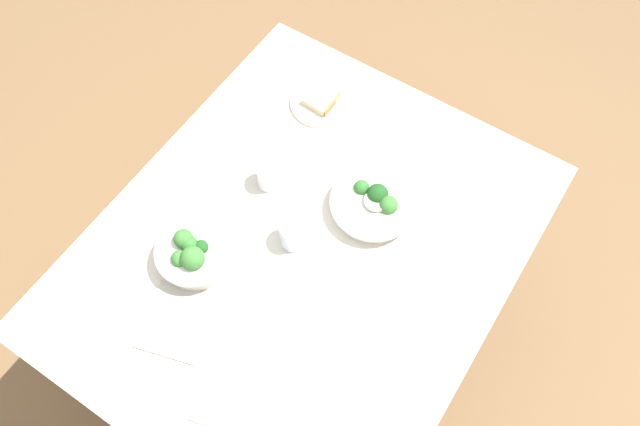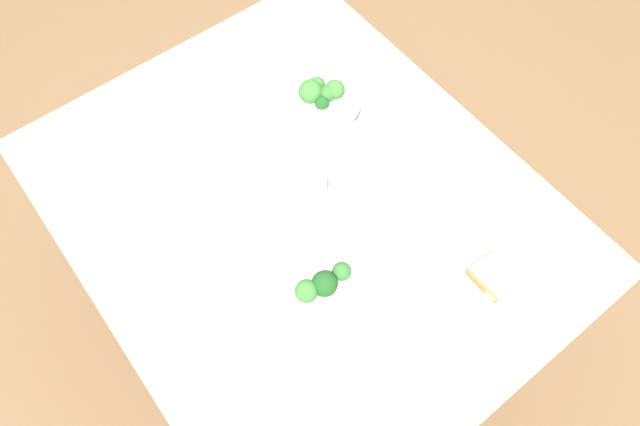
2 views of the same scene
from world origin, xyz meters
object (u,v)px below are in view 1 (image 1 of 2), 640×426
Objects in this scene: broccoli_bowl_near at (374,204)px; fork_by_far_bowl at (141,233)px; fork_by_near_bowl at (337,266)px; broccoli_bowl_far at (194,254)px; bread_side_plate at (322,102)px; water_glass_center at (269,175)px; napkin_folded_lower at (230,393)px; water_glass_side at (294,234)px; napkin_folded_upper at (178,322)px.

fork_by_far_bowl is (-0.43, 0.51, -0.03)m from broccoli_bowl_near.
broccoli_bowl_near is 2.66× the size of fork_by_near_bowl.
broccoli_bowl_far is 1.08× the size of bread_side_plate.
bread_side_plate is 2.59× the size of water_glass_center.
water_glass_center is at bearing -4.21° from broccoli_bowl_far.
broccoli_bowl_far is 0.39m from fork_by_near_bowl.
napkin_folded_lower is at bearing -64.87° from fork_by_far_bowl.
broccoli_bowl_far is at bearing 141.48° from broccoli_bowl_near.
bread_side_plate is at bearing -168.53° from fork_by_near_bowl.
bread_side_plate reaches higher than fork_by_near_bowl.
napkin_folded_lower is (-0.24, -0.30, -0.04)m from broccoli_bowl_far.
broccoli_bowl_far is 2.80× the size of water_glass_center.
fork_by_near_bowl is (-0.21, -0.01, -0.03)m from broccoli_bowl_near.
broccoli_bowl_near is at bearing -2.42° from napkin_folded_lower.
broccoli_bowl_near reaches higher than fork_by_near_bowl.
water_glass_side reaches higher than napkin_folded_lower.
water_glass_center is at bearing 106.55° from broccoli_bowl_near.
water_glass_side is (-0.45, -0.20, 0.03)m from bread_side_plate.
fork_by_far_bowl is at bearing 96.19° from broccoli_bowl_far.
fork_by_far_bowl is at bearing 59.58° from napkin_folded_upper.
broccoli_bowl_near reaches higher than fork_by_far_bowl.
water_glass_side is at bearing -117.33° from fork_by_near_bowl.
water_glass_side is at bearing 13.54° from napkin_folded_lower.
napkin_folded_lower is at bearing -107.74° from napkin_folded_upper.
water_glass_center is (0.32, -0.02, -0.00)m from broccoli_bowl_far.
bread_side_plate is 1.03× the size of napkin_folded_lower.
water_glass_side is (-0.21, 0.13, 0.01)m from broccoli_bowl_near.
water_glass_center is at bearing -137.41° from fork_by_near_bowl.
broccoli_bowl_near is at bearing 156.81° from fork_by_near_bowl.
broccoli_bowl_far reaches higher than bread_side_plate.
broccoli_bowl_near is at bearing -23.91° from napkin_folded_upper.
water_glass_center is at bearing 5.44° from napkin_folded_upper.
fork_by_near_bowl is (-0.00, -0.14, -0.04)m from water_glass_side.
broccoli_bowl_far is at bearing 175.79° from water_glass_center.
broccoli_bowl_far is at bearing -85.50° from fork_by_near_bowl.
fork_by_far_bowl is 0.43× the size of napkin_folded_upper.
water_glass_center reaches higher than napkin_folded_upper.
fork_by_far_bowl is at bearing 120.37° from water_glass_side.
fork_by_far_bowl and fork_by_near_bowl have the same top height.
water_glass_center is 0.49m from napkin_folded_upper.
fork_by_near_bowl is at bearing -4.86° from napkin_folded_lower.
water_glass_center reaches higher than napkin_folded_lower.
napkin_folded_lower is at bearing -166.46° from water_glass_side.
water_glass_center is at bearing -174.41° from bread_side_plate.
fork_by_near_bowl is 0.45m from napkin_folded_upper.
fork_by_near_bowl is (-0.12, -0.31, -0.04)m from water_glass_center.
water_glass_center is at bearing 54.61° from water_glass_side.
water_glass_side is at bearing -43.90° from broccoli_bowl_far.
broccoli_bowl_far is 0.19m from fork_by_far_bowl.
water_glass_side is at bearing -125.39° from water_glass_center.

